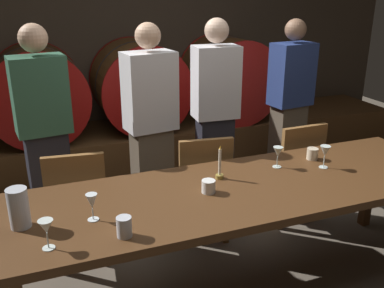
{
  "coord_description": "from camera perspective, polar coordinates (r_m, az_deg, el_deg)",
  "views": [
    {
      "loc": [
        -1.14,
        -2.31,
        1.92
      ],
      "look_at": [
        -0.13,
        0.31,
        0.88
      ],
      "focal_mm": 40.55,
      "sensor_mm": 36.0,
      "label": 1
    }
  ],
  "objects": [
    {
      "name": "wine_barrel_left",
      "position": [
        4.66,
        -19.65,
        6.25
      ],
      "size": [
        0.96,
        0.83,
        0.96
      ],
      "color": "#513319",
      "rests_on": "barrel_shelf"
    },
    {
      "name": "wine_barrel_right",
      "position": [
        5.15,
        4.76,
        8.6
      ],
      "size": [
        0.96,
        0.83,
        0.96
      ],
      "color": "brown",
      "rests_on": "barrel_shelf"
    },
    {
      "name": "back_wall",
      "position": [
        5.25,
        -8.6,
        14.37
      ],
      "size": [
        6.99,
        0.24,
        2.8
      ],
      "primitive_type": "cube",
      "color": "#473A2D",
      "rests_on": "ground"
    },
    {
      "name": "guest_far_right",
      "position": [
        4.22,
        12.7,
        4.88
      ],
      "size": [
        0.41,
        0.28,
        1.64
      ],
      "rotation": [
        0.0,
        0.0,
        3.26
      ],
      "color": "brown",
      "rests_on": "ground"
    },
    {
      "name": "chair_right",
      "position": [
        3.71,
        13.22,
        -3.0
      ],
      "size": [
        0.41,
        0.41,
        0.88
      ],
      "rotation": [
        0.0,
        0.0,
        3.17
      ],
      "color": "brown",
      "rests_on": "ground"
    },
    {
      "name": "guest_center_right",
      "position": [
        3.79,
        3.06,
        3.93
      ],
      "size": [
        0.4,
        0.27,
        1.67
      ],
      "rotation": [
        0.0,
        0.0,
        3.07
      ],
      "color": "black",
      "rests_on": "ground"
    },
    {
      "name": "chair_center",
      "position": [
        3.34,
        1.33,
        -5.14
      ],
      "size": [
        0.45,
        0.45,
        0.88
      ],
      "rotation": [
        0.0,
        0.0,
        3.0
      ],
      "color": "brown",
      "rests_on": "ground"
    },
    {
      "name": "chair_left",
      "position": [
        3.17,
        -14.81,
        -7.33
      ],
      "size": [
        0.44,
        0.44,
        0.88
      ],
      "rotation": [
        0.0,
        0.0,
        3.02
      ],
      "color": "brown",
      "rests_on": "ground"
    },
    {
      "name": "cup_right",
      "position": [
        3.17,
        15.56,
        -1.25
      ],
      "size": [
        0.08,
        0.08,
        0.08
      ],
      "primitive_type": "cylinder",
      "color": "beige",
      "rests_on": "dining_table"
    },
    {
      "name": "wine_glass_far_left",
      "position": [
        2.14,
        -18.64,
        -10.38
      ],
      "size": [
        0.07,
        0.07,
        0.15
      ],
      "color": "silver",
      "rests_on": "dining_table"
    },
    {
      "name": "cup_center",
      "position": [
        2.58,
        2.19,
        -5.59
      ],
      "size": [
        0.08,
        0.08,
        0.08
      ],
      "primitive_type": "cylinder",
      "color": "white",
      "rests_on": "dining_table"
    },
    {
      "name": "guest_far_left",
      "position": [
        3.38,
        -18.73,
        0.84
      ],
      "size": [
        0.41,
        0.28,
        1.68
      ],
      "rotation": [
        0.0,
        0.0,
        3.26
      ],
      "color": "black",
      "rests_on": "ground"
    },
    {
      "name": "wine_barrel_center",
      "position": [
        4.8,
        -6.97,
        7.65
      ],
      "size": [
        0.96,
        0.83,
        0.96
      ],
      "color": "brown",
      "rests_on": "barrel_shelf"
    },
    {
      "name": "barrel_shelf",
      "position": [
        4.99,
        -6.48,
        0.04
      ],
      "size": [
        6.29,
        0.9,
        0.41
      ],
      "primitive_type": "cube",
      "color": "brown",
      "rests_on": "ground"
    },
    {
      "name": "cup_left",
      "position": [
        2.17,
        -8.91,
        -10.72
      ],
      "size": [
        0.08,
        0.08,
        0.1
      ],
      "primitive_type": "cylinder",
      "color": "silver",
      "rests_on": "dining_table"
    },
    {
      "name": "candle_center",
      "position": [
        2.75,
        3.66,
        -3.33
      ],
      "size": [
        0.05,
        0.05,
        0.22
      ],
      "color": "olive",
      "rests_on": "dining_table"
    },
    {
      "name": "wine_glass_far_right",
      "position": [
        3.02,
        17.1,
        -0.98
      ],
      "size": [
        0.07,
        0.07,
        0.15
      ],
      "color": "silver",
      "rests_on": "dining_table"
    },
    {
      "name": "pitcher",
      "position": [
        2.37,
        -21.84,
        -7.83
      ],
      "size": [
        0.1,
        0.1,
        0.21
      ],
      "color": "silver",
      "rests_on": "dining_table"
    },
    {
      "name": "wine_glass_center_right",
      "position": [
        2.96,
        11.21,
        -1.11
      ],
      "size": [
        0.07,
        0.07,
        0.14
      ],
      "color": "silver",
      "rests_on": "dining_table"
    },
    {
      "name": "dining_table",
      "position": [
        2.71,
        6.59,
        -6.8
      ],
      "size": [
        2.91,
        0.86,
        0.76
      ],
      "color": "#4C2D16",
      "rests_on": "ground"
    },
    {
      "name": "wine_glass_center_left",
      "position": [
        2.32,
        -13.03,
        -7.49
      ],
      "size": [
        0.06,
        0.06,
        0.15
      ],
      "color": "white",
      "rests_on": "dining_table"
    },
    {
      "name": "ground_plane",
      "position": [
        3.21,
        4.38,
        -16.47
      ],
      "size": [
        9.09,
        9.09,
        0.0
      ],
      "primitive_type": "plane",
      "color": "brown"
    },
    {
      "name": "guest_center_left",
      "position": [
        3.41,
        -5.4,
        1.88
      ],
      "size": [
        0.41,
        0.29,
        1.67
      ],
      "rotation": [
        0.0,
        0.0,
        3.28
      ],
      "color": "brown",
      "rests_on": "ground"
    }
  ]
}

